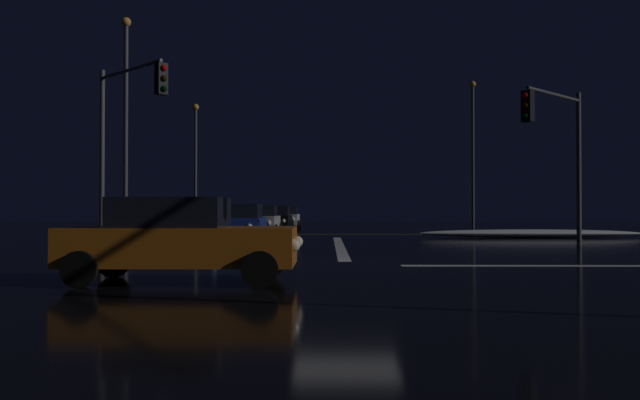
# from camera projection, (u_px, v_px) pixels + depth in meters

# --- Properties ---
(ground) EXTENTS (120.00, 120.00, 0.10)m
(ground) POSITION_uv_depth(u_px,v_px,m) (346.00, 268.00, 15.89)
(ground) COLOR black
(stop_line_north) EXTENTS (0.35, 14.66, 0.01)m
(stop_line_north) POSITION_uv_depth(u_px,v_px,m) (340.00, 246.00, 24.43)
(stop_line_north) COLOR white
(stop_line_north) RESTS_ON ground
(centre_line_ns) EXTENTS (22.00, 0.15, 0.01)m
(centre_line_ns) POSITION_uv_depth(u_px,v_px,m) (336.00, 234.00, 36.03)
(centre_line_ns) COLOR yellow
(centre_line_ns) RESTS_ON ground
(snow_bank_left_curb) EXTENTS (7.06, 1.50, 0.54)m
(snow_bank_left_curb) POSITION_uv_depth(u_px,v_px,m) (141.00, 232.00, 31.57)
(snow_bank_left_curb) COLOR white
(snow_bank_left_curb) RESTS_ON ground
(snow_bank_right_curb) EXTENTS (10.76, 1.50, 0.38)m
(snow_bank_right_curb) POSITION_uv_depth(u_px,v_px,m) (530.00, 233.00, 32.02)
(snow_bank_right_curb) COLOR white
(snow_bank_right_curb) RESTS_ON ground
(sedan_blue) EXTENTS (2.02, 4.33, 1.57)m
(sedan_blue) POSITION_uv_depth(u_px,v_px,m) (239.00, 223.00, 26.33)
(sedan_blue) COLOR navy
(sedan_blue) RESTS_ON ground
(sedan_silver) EXTENTS (2.02, 4.33, 1.57)m
(sedan_silver) POSITION_uv_depth(u_px,v_px,m) (260.00, 220.00, 33.12)
(sedan_silver) COLOR #B7B7BC
(sedan_silver) RESTS_ON ground
(sedan_black) EXTENTS (2.02, 4.33, 1.57)m
(sedan_black) POSITION_uv_depth(u_px,v_px,m) (275.00, 219.00, 38.64)
(sedan_black) COLOR black
(sedan_black) RESTS_ON ground
(sedan_white) EXTENTS (2.02, 4.33, 1.57)m
(sedan_white) POSITION_uv_depth(u_px,v_px,m) (285.00, 218.00, 44.97)
(sedan_white) COLOR silver
(sedan_white) RESTS_ON ground
(sedan_red) EXTENTS (2.02, 4.33, 1.57)m
(sedan_red) POSITION_uv_depth(u_px,v_px,m) (283.00, 216.00, 51.70)
(sedan_red) COLOR maroon
(sedan_red) RESTS_ON ground
(sedan_orange_crossing) EXTENTS (4.33, 2.02, 1.57)m
(sedan_orange_crossing) POSITION_uv_depth(u_px,v_px,m) (179.00, 239.00, 12.28)
(sedan_orange_crossing) COLOR #C66014
(sedan_orange_crossing) RESTS_ON ground
(traffic_signal_ne) EXTENTS (3.03, 3.03, 5.72)m
(traffic_signal_ne) POSITION_uv_depth(u_px,v_px,m) (557.00, 136.00, 23.59)
(traffic_signal_ne) COLOR #4C4C51
(traffic_signal_ne) RESTS_ON ground
(traffic_signal_nw) EXTENTS (3.29, 3.29, 6.61)m
(traffic_signal_nw) POSITION_uv_depth(u_px,v_px,m) (125.00, 120.00, 23.75)
(traffic_signal_nw) COLOR #4C4C51
(traffic_signal_nw) RESTS_ON ground
(streetlamp_left_near) EXTENTS (0.44, 0.44, 10.12)m
(streetlamp_left_near) POSITION_uv_depth(u_px,v_px,m) (126.00, 113.00, 30.22)
(streetlamp_left_near) COLOR #424247
(streetlamp_left_near) RESTS_ON ground
(streetlamp_right_far) EXTENTS (0.44, 0.44, 10.28)m
(streetlamp_right_far) POSITION_uv_depth(u_px,v_px,m) (473.00, 145.00, 46.01)
(streetlamp_right_far) COLOR #424247
(streetlamp_right_far) RESTS_ON ground
(streetlamp_left_far) EXTENTS (0.44, 0.44, 8.71)m
(streetlamp_left_far) POSITION_uv_depth(u_px,v_px,m) (196.00, 156.00, 46.21)
(streetlamp_left_far) COLOR #424247
(streetlamp_left_far) RESTS_ON ground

